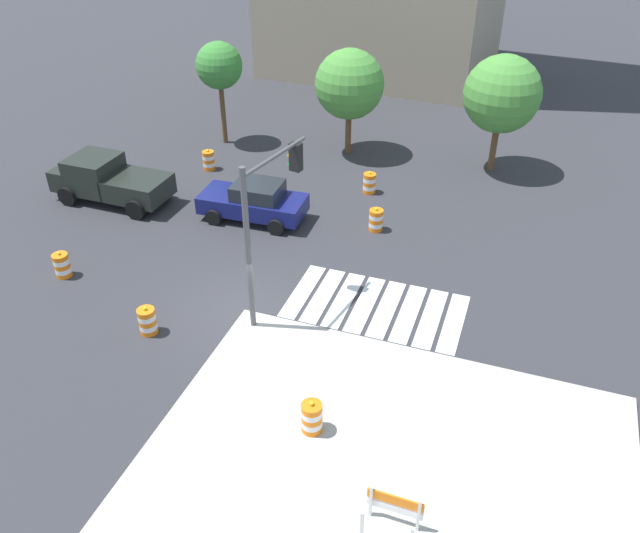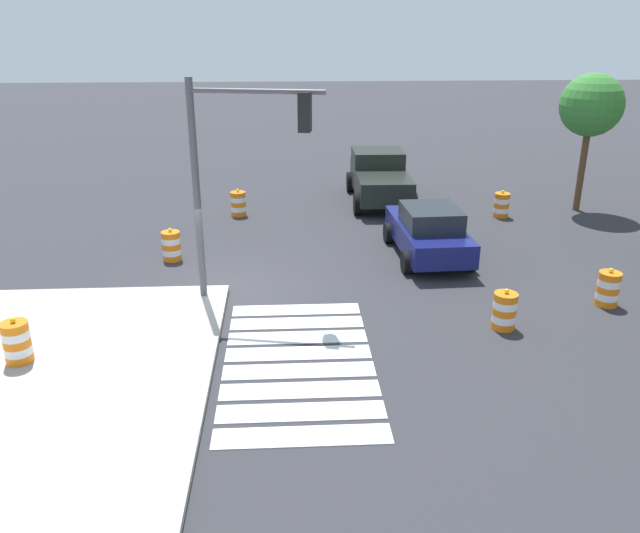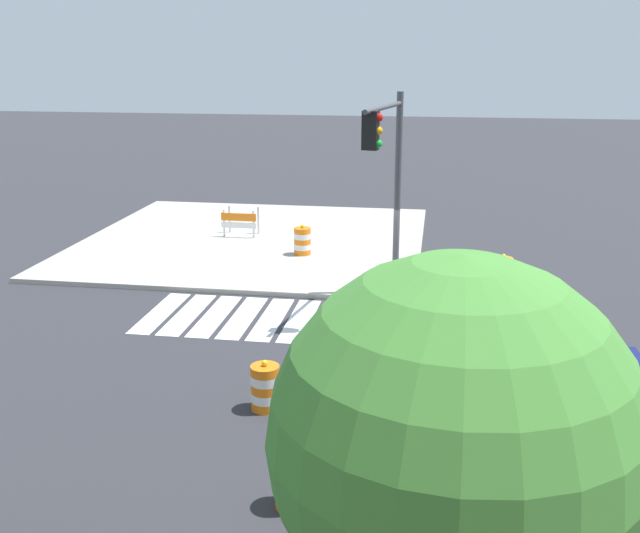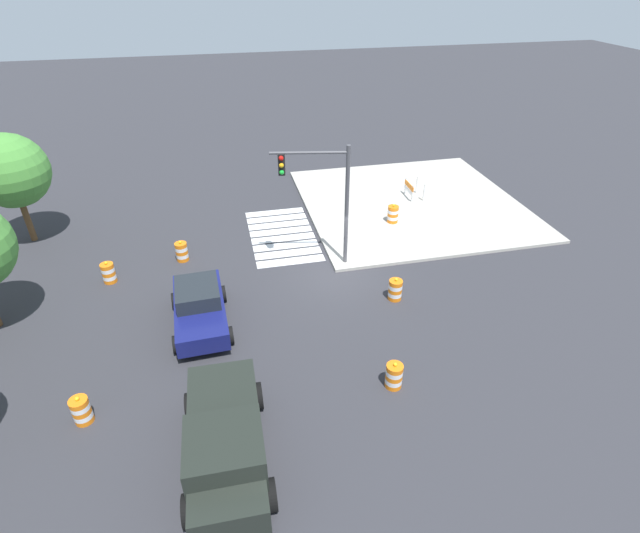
{
  "view_description": "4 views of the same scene",
  "coord_description": "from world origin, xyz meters",
  "px_view_note": "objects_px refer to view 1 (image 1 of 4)",
  "views": [
    {
      "loc": [
        7.97,
        -14.95,
        13.11
      ],
      "look_at": [
        1.9,
        2.11,
        0.96
      ],
      "focal_mm": 35.93,
      "sensor_mm": 36.0,
      "label": 1
    },
    {
      "loc": [
        16.06,
        1.6,
        6.94
      ],
      "look_at": [
        0.74,
        2.44,
        0.93
      ],
      "focal_mm": 35.88,
      "sensor_mm": 36.0,
      "label": 2
    },
    {
      "loc": [
        -0.49,
        19.56,
        6.7
      ],
      "look_at": [
        2.45,
        1.17,
        1.3
      ],
      "focal_mm": 42.05,
      "sensor_mm": 36.0,
      "label": 3
    },
    {
      "loc": [
        -17.75,
        4.72,
        12.07
      ],
      "look_at": [
        -0.43,
        0.81,
        0.71
      ],
      "focal_mm": 27.38,
      "sensor_mm": 36.0,
      "label": 4
    }
  ],
  "objects_px": {
    "pickup_truck": "(107,180)",
    "traffic_barrel_near_corner": "(376,220)",
    "street_tree_streetside_near": "(349,84)",
    "traffic_barrel_crosswalk_end": "(209,160)",
    "street_tree_streetside_mid": "(502,94)",
    "street_tree_streetside_far": "(219,66)",
    "construction_barricade": "(393,511)",
    "traffic_barrel_far_curb": "(62,265)",
    "traffic_light_pole": "(268,206)",
    "sports_car": "(254,201)",
    "traffic_barrel_on_sidewalk": "(312,417)",
    "traffic_barrel_median_far": "(369,183)",
    "traffic_barrel_median_near": "(147,321)"
  },
  "relations": [
    {
      "from": "street_tree_streetside_far",
      "to": "street_tree_streetside_mid",
      "type": "bearing_deg",
      "value": 5.43
    },
    {
      "from": "traffic_barrel_crosswalk_end",
      "to": "street_tree_streetside_mid",
      "type": "xyz_separation_m",
      "value": [
        12.6,
        4.47,
        3.19
      ]
    },
    {
      "from": "street_tree_streetside_mid",
      "to": "pickup_truck",
      "type": "bearing_deg",
      "value": -150.25
    },
    {
      "from": "traffic_barrel_crosswalk_end",
      "to": "traffic_light_pole",
      "type": "height_order",
      "value": "traffic_light_pole"
    },
    {
      "from": "traffic_barrel_crosswalk_end",
      "to": "traffic_barrel_far_curb",
      "type": "relative_size",
      "value": 1.0
    },
    {
      "from": "traffic_barrel_median_far",
      "to": "traffic_barrel_far_curb",
      "type": "xyz_separation_m",
      "value": [
        -8.54,
        -9.97,
        0.0
      ]
    },
    {
      "from": "pickup_truck",
      "to": "traffic_barrel_on_sidewalk",
      "type": "distance_m",
      "value": 15.9
    },
    {
      "from": "street_tree_streetside_near",
      "to": "traffic_barrel_crosswalk_end",
      "type": "bearing_deg",
      "value": -144.07
    },
    {
      "from": "traffic_barrel_median_far",
      "to": "street_tree_streetside_near",
      "type": "height_order",
      "value": "street_tree_streetside_near"
    },
    {
      "from": "sports_car",
      "to": "construction_barricade",
      "type": "xyz_separation_m",
      "value": [
        8.89,
        -12.12,
        -0.09
      ]
    },
    {
      "from": "traffic_barrel_on_sidewalk",
      "to": "traffic_barrel_median_far",
      "type": "bearing_deg",
      "value": 99.79
    },
    {
      "from": "pickup_truck",
      "to": "traffic_barrel_near_corner",
      "type": "relative_size",
      "value": 5.08
    },
    {
      "from": "pickup_truck",
      "to": "traffic_light_pole",
      "type": "height_order",
      "value": "traffic_light_pole"
    },
    {
      "from": "traffic_light_pole",
      "to": "street_tree_streetside_mid",
      "type": "distance_m",
      "value": 14.56
    },
    {
      "from": "traffic_barrel_median_near",
      "to": "traffic_barrel_on_sidewalk",
      "type": "height_order",
      "value": "traffic_barrel_on_sidewalk"
    },
    {
      "from": "traffic_barrel_on_sidewalk",
      "to": "street_tree_streetside_mid",
      "type": "distance_m",
      "value": 18.51
    },
    {
      "from": "street_tree_streetside_far",
      "to": "street_tree_streetside_near",
      "type": "bearing_deg",
      "value": 7.79
    },
    {
      "from": "traffic_barrel_far_curb",
      "to": "construction_barricade",
      "type": "distance_m",
      "value": 14.89
    },
    {
      "from": "traffic_barrel_near_corner",
      "to": "traffic_light_pole",
      "type": "bearing_deg",
      "value": -106.44
    },
    {
      "from": "traffic_light_pole",
      "to": "street_tree_streetside_near",
      "type": "xyz_separation_m",
      "value": [
        -1.52,
        13.1,
        -0.46
      ]
    },
    {
      "from": "traffic_light_pole",
      "to": "street_tree_streetside_mid",
      "type": "bearing_deg",
      "value": 67.99
    },
    {
      "from": "construction_barricade",
      "to": "traffic_light_pole",
      "type": "distance_m",
      "value": 9.4
    },
    {
      "from": "street_tree_streetside_near",
      "to": "traffic_barrel_far_curb",
      "type": "bearing_deg",
      "value": -114.64
    },
    {
      "from": "sports_car",
      "to": "pickup_truck",
      "type": "relative_size",
      "value": 0.84
    },
    {
      "from": "traffic_barrel_near_corner",
      "to": "street_tree_streetside_far",
      "type": "xyz_separation_m",
      "value": [
        -9.71,
        6.04,
        3.46
      ]
    },
    {
      "from": "construction_barricade",
      "to": "street_tree_streetside_far",
      "type": "distance_m",
      "value": 23.56
    },
    {
      "from": "traffic_barrel_crosswalk_end",
      "to": "street_tree_streetside_far",
      "type": "relative_size",
      "value": 0.2
    },
    {
      "from": "traffic_barrel_median_near",
      "to": "traffic_light_pole",
      "type": "bearing_deg",
      "value": 36.75
    },
    {
      "from": "traffic_barrel_far_curb",
      "to": "traffic_light_pole",
      "type": "distance_m",
      "value": 8.61
    },
    {
      "from": "traffic_barrel_far_curb",
      "to": "construction_barricade",
      "type": "height_order",
      "value": "construction_barricade"
    },
    {
      "from": "traffic_barrel_median_near",
      "to": "traffic_barrel_crosswalk_end",
      "type": "bearing_deg",
      "value": 108.73
    },
    {
      "from": "traffic_barrel_near_corner",
      "to": "traffic_barrel_far_curb",
      "type": "distance_m",
      "value": 11.89
    },
    {
      "from": "pickup_truck",
      "to": "traffic_barrel_median_far",
      "type": "height_order",
      "value": "pickup_truck"
    },
    {
      "from": "traffic_barrel_far_curb",
      "to": "street_tree_streetside_far",
      "type": "height_order",
      "value": "street_tree_streetside_far"
    },
    {
      "from": "traffic_barrel_far_curb",
      "to": "street_tree_streetside_near",
      "type": "height_order",
      "value": "street_tree_streetside_near"
    },
    {
      "from": "traffic_barrel_on_sidewalk",
      "to": "construction_barricade",
      "type": "relative_size",
      "value": 0.78
    },
    {
      "from": "traffic_light_pole",
      "to": "traffic_barrel_on_sidewalk",
      "type": "bearing_deg",
      "value": -56.27
    },
    {
      "from": "sports_car",
      "to": "traffic_barrel_median_near",
      "type": "distance_m",
      "value": 7.86
    },
    {
      "from": "pickup_truck",
      "to": "street_tree_streetside_far",
      "type": "bearing_deg",
      "value": 76.03
    },
    {
      "from": "street_tree_streetside_near",
      "to": "traffic_barrel_median_far",
      "type": "bearing_deg",
      "value": -60.1
    },
    {
      "from": "traffic_barrel_near_corner",
      "to": "sports_car",
      "type": "bearing_deg",
      "value": -171.12
    },
    {
      "from": "pickup_truck",
      "to": "traffic_barrel_near_corner",
      "type": "bearing_deg",
      "value": 6.79
    },
    {
      "from": "sports_car",
      "to": "street_tree_streetside_near",
      "type": "bearing_deg",
      "value": 78.22
    },
    {
      "from": "traffic_barrel_median_far",
      "to": "traffic_barrel_far_curb",
      "type": "height_order",
      "value": "same"
    },
    {
      "from": "traffic_barrel_far_curb",
      "to": "street_tree_streetside_mid",
      "type": "distance_m",
      "value": 19.72
    },
    {
      "from": "construction_barricade",
      "to": "street_tree_streetside_mid",
      "type": "xyz_separation_m",
      "value": [
        -0.31,
        20.2,
        2.92
      ]
    },
    {
      "from": "traffic_barrel_near_corner",
      "to": "street_tree_streetside_near",
      "type": "relative_size",
      "value": 0.2
    },
    {
      "from": "traffic_barrel_median_near",
      "to": "traffic_barrel_near_corner",
      "type": "bearing_deg",
      "value": 59.49
    },
    {
      "from": "sports_car",
      "to": "street_tree_streetside_far",
      "type": "relative_size",
      "value": 0.86
    },
    {
      "from": "sports_car",
      "to": "traffic_barrel_far_curb",
      "type": "relative_size",
      "value": 4.29
    }
  ]
}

